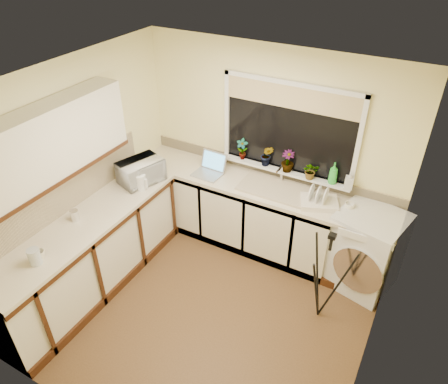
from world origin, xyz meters
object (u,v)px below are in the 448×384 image
laptop (210,168)px  glass_jug (34,257)px  plant_c (288,161)px  cup_back (349,206)px  dish_rack (319,203)px  cup_left (40,255)px  kettle (140,182)px  microwave (141,171)px  soap_bottle_clear (349,180)px  tripod (325,277)px  plant_d (311,171)px  steel_jar (75,215)px  plant_b (267,156)px  soap_bottle_green (333,173)px  washing_machine (365,250)px  plant_a (242,149)px

laptop → glass_jug: (-0.59, -2.13, 0.02)m
plant_c → cup_back: bearing=-13.9°
dish_rack → plant_c: 0.61m
plant_c → cup_left: bearing=-122.7°
kettle → microwave: bearing=123.9°
laptop → cup_left: 2.16m
microwave → soap_bottle_clear: soap_bottle_clear is taller
tripod → cup_left: 2.72m
cup_back → cup_left: size_ratio=1.06×
dish_rack → tripod: bearing=-86.6°
plant_d → tripod: bearing=-60.0°
dish_rack → plant_c: (-0.49, 0.26, 0.25)m
plant_d → soap_bottle_clear: bearing=1.8°
tripod → cup_back: bearing=76.0°
cup_left → tripod: bearing=31.0°
steel_jar → cup_back: bearing=32.2°
cup_left → plant_b: bearing=62.1°
tripod → soap_bottle_green: bearing=91.6°
plant_b → tripod: bearing=-41.1°
laptop → tripod: laptop is taller
glass_jug → cup_back: bearing=43.8°
kettle → soap_bottle_green: (1.95, 0.94, 0.19)m
soap_bottle_clear → laptop: bearing=-171.6°
steel_jar → dish_rack: bearing=34.6°
laptop → glass_jug: 2.21m
soap_bottle_clear → cup_left: soap_bottle_clear is taller
soap_bottle_green → cup_left: bearing=-131.2°
laptop → plant_d: size_ratio=1.78×
laptop → soap_bottle_green: soap_bottle_green is taller
washing_machine → cup_back: cup_back is taller
dish_rack → steel_jar: bearing=-167.8°
glass_jug → steel_jar: (-0.16, 0.65, -0.02)m
plant_b → plant_d: (0.55, -0.03, -0.03)m
glass_jug → plant_b: bearing=62.9°
steel_jar → plant_b: (1.38, 1.74, 0.22)m
plant_a → soap_bottle_green: 1.12m
steel_jar → soap_bottle_green: soap_bottle_green is taller
plant_b → soap_bottle_clear: plant_b is taller
microwave → steel_jar: bearing=-170.3°
plant_b → soap_bottle_clear: bearing=-0.9°
cup_back → plant_a: bearing=171.7°
steel_jar → plant_a: size_ratio=0.45×
washing_machine → dish_rack: dish_rack is taller
laptop → kettle: laptop is taller
microwave → plant_d: 1.96m
glass_jug → plant_d: 2.95m
laptop → cup_left: laptop is taller
laptop → plant_b: plant_b is taller
plant_b → cup_back: plant_b is taller
glass_jug → soap_bottle_green: size_ratio=0.64×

